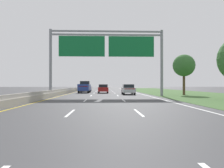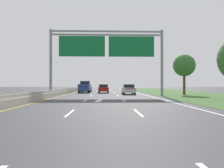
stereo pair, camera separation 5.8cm
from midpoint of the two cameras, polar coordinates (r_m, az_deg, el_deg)
The scene contains 10 objects.
ground_plane at distance 36.13m, azimuth -2.10°, elevation -2.59°, with size 220.00×220.00×0.00m, color #3D3D3F.
lane_striping at distance 35.67m, azimuth -2.10°, elevation -2.62°, with size 11.96×106.00×0.01m.
grass_verge_right at distance 38.73m, azimuth 19.03°, elevation -2.40°, with size 14.00×110.00×0.02m, color #3D602D.
median_barrier_concrete at distance 36.71m, azimuth -12.47°, elevation -2.00°, with size 0.60×110.00×0.85m.
overhead_sign_gantry at distance 28.51m, azimuth -1.49°, elevation 9.35°, with size 15.06×0.42×8.80m.
pickup_truck_blue at distance 40.48m, azimuth -7.36°, elevation -0.81°, with size 2.04×5.42×2.20m.
car_red_centre_lane_sedan at distance 39.00m, azimuth -2.40°, elevation -1.21°, with size 1.84×4.41×1.57m.
car_black_left_lane_sedan at distance 48.70m, azimuth -6.71°, elevation -1.00°, with size 1.90×4.43×1.57m.
car_silver_right_lane_sedan at distance 33.37m, azimuth 4.29°, elevation -1.39°, with size 1.84×4.41×1.57m.
roadside_tree_mid at distance 33.11m, azimuth 18.58°, elevation 4.66°, with size 3.21×3.21×5.95m.
Camera 1 is at (-0.03, -1.09, 1.53)m, focal length 34.28 mm.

